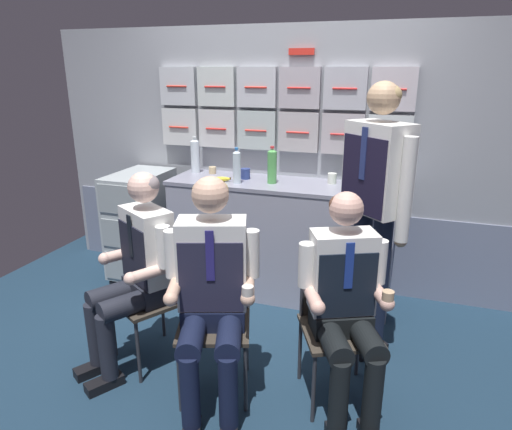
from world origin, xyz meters
TOP-DOWN VIEW (x-y plane):
  - ground at (0.00, 0.00)m, footprint 4.80×4.80m
  - galley_bulkhead at (-0.00, 1.37)m, footprint 4.20×0.14m
  - galley_counter at (0.08, 1.09)m, footprint 1.82×0.53m
  - service_trolley at (-1.17, 0.99)m, footprint 0.40×0.65m
  - folding_chair_left at (-0.40, 0.01)m, footprint 0.55×0.55m
  - crew_member_left at (-0.49, -0.13)m, footprint 0.59×0.67m
  - folding_chair_center at (0.03, -0.14)m, footprint 0.51×0.51m
  - crew_member_center at (0.08, -0.29)m, footprint 0.55×0.70m
  - folding_chair_near_trolley at (0.71, 0.02)m, footprint 0.53×0.53m
  - crew_member_near_trolley at (0.78, -0.13)m, footprint 0.55×0.65m
  - crew_member_standing at (0.84, 0.51)m, footprint 0.44×0.43m
  - water_bottle_clear at (0.01, 1.06)m, footprint 0.07×0.07m
  - water_bottle_blue_cap at (-0.25, 0.97)m, footprint 0.06×0.06m
  - water_bottle_tall at (-0.73, 1.22)m, footprint 0.07×0.07m
  - water_bottle_short at (0.57, 1.16)m, footprint 0.06×0.06m
  - espresso_cup_small at (0.62, 0.96)m, footprint 0.07×0.07m
  - paper_cup_blue at (-0.24, 1.13)m, footprint 0.08×0.08m
  - coffee_cup_spare at (-0.57, 1.22)m, footprint 0.06×0.06m
  - paper_cup_tan at (0.46, 1.20)m, footprint 0.07×0.07m
  - snack_banana at (-0.40, 0.97)m, footprint 0.17×0.10m

SIDE VIEW (x-z plane):
  - ground at x=0.00m, z-range -0.04..0.00m
  - galley_counter at x=0.08m, z-range 0.00..0.95m
  - service_trolley at x=-1.17m, z-range 0.03..0.99m
  - folding_chair_left at x=-0.40m, z-range 0.10..0.94m
  - folding_chair_center at x=0.03m, z-range 0.10..0.94m
  - folding_chair_near_trolley at x=0.71m, z-range 0.10..0.94m
  - crew_member_near_trolley at x=0.78m, z-range 0.06..1.28m
  - crew_member_left at x=-0.49m, z-range 0.06..1.30m
  - crew_member_center at x=0.08m, z-range 0.07..1.36m
  - snack_banana at x=-0.40m, z-range 0.95..0.99m
  - espresso_cup_small at x=0.62m, z-range 0.96..1.01m
  - coffee_cup_spare at x=-0.57m, z-range 0.96..1.01m
  - paper_cup_tan at x=0.46m, z-range 0.96..1.04m
  - paper_cup_blue at x=-0.24m, z-range 0.96..1.04m
  - crew_member_standing at x=0.84m, z-range 0.18..1.93m
  - galley_bulkhead at x=0.00m, z-range 0.01..2.16m
  - water_bottle_blue_cap at x=-0.25m, z-range 0.95..1.23m
  - water_bottle_clear at x=0.01m, z-range 0.95..1.24m
  - water_bottle_tall at x=-0.73m, z-range 0.95..1.26m
  - water_bottle_short at x=0.57m, z-range 0.95..1.26m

